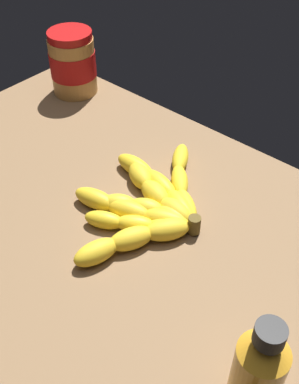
% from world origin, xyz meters
% --- Properties ---
extents(ground_plane, '(0.94, 0.60, 0.04)m').
position_xyz_m(ground_plane, '(0.00, 0.00, -0.02)').
color(ground_plane, brown).
extents(banana_bunch, '(0.22, 0.34, 0.04)m').
position_xyz_m(banana_bunch, '(0.03, 0.04, 0.02)').
color(banana_bunch, yellow).
rests_on(banana_bunch, ground_plane).
extents(peanut_butter_jar, '(0.10, 0.10, 0.14)m').
position_xyz_m(peanut_butter_jar, '(-0.35, 0.22, 0.07)').
color(peanut_butter_jar, '#BF8442').
rests_on(peanut_butter_jar, ground_plane).
extents(honey_bottle, '(0.06, 0.06, 0.15)m').
position_xyz_m(honey_bottle, '(0.32, -0.12, 0.07)').
color(honey_bottle, gold).
rests_on(honey_bottle, ground_plane).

